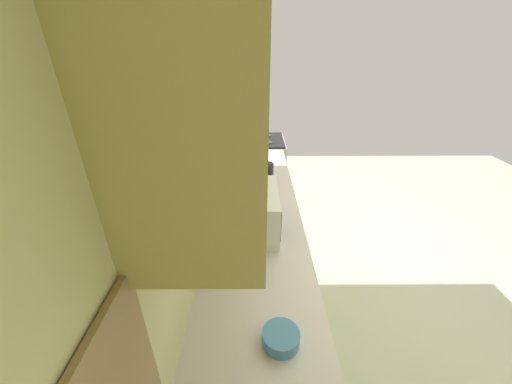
{
  "coord_description": "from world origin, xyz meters",
  "views": [
    {
      "loc": [
        -1.84,
        1.24,
        2.01
      ],
      "look_at": [
        -0.33,
        1.23,
        1.2
      ],
      "focal_mm": 20.08,
      "sensor_mm": 36.0,
      "label": 1
    }
  ],
  "objects_px": {
    "oven_range": "(257,172)",
    "microwave": "(253,211)",
    "bowl": "(281,337)",
    "kettle": "(267,172)"
  },
  "relations": [
    {
      "from": "oven_range",
      "to": "kettle",
      "type": "distance_m",
      "value": 1.26
    },
    {
      "from": "kettle",
      "to": "oven_range",
      "type": "bearing_deg",
      "value": 3.41
    },
    {
      "from": "oven_range",
      "to": "bowl",
      "type": "xyz_separation_m",
      "value": [
        -2.69,
        -0.07,
        0.47
      ]
    },
    {
      "from": "oven_range",
      "to": "microwave",
      "type": "height_order",
      "value": "microwave"
    },
    {
      "from": "bowl",
      "to": "kettle",
      "type": "height_order",
      "value": "kettle"
    },
    {
      "from": "bowl",
      "to": "kettle",
      "type": "xyz_separation_m",
      "value": [
        1.54,
        0.0,
        0.05
      ]
    },
    {
      "from": "oven_range",
      "to": "microwave",
      "type": "relative_size",
      "value": 2.26
    },
    {
      "from": "bowl",
      "to": "kettle",
      "type": "relative_size",
      "value": 0.82
    },
    {
      "from": "microwave",
      "to": "kettle",
      "type": "height_order",
      "value": "microwave"
    },
    {
      "from": "microwave",
      "to": "oven_range",
      "type": "bearing_deg",
      "value": -1.48
    }
  ]
}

